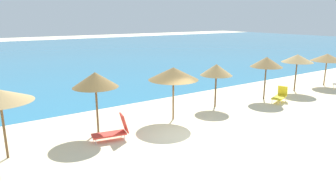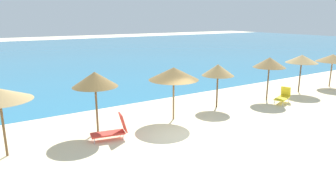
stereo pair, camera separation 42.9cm
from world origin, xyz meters
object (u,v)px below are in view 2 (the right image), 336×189
beach_umbrella_4 (95,79)px  lounge_chair_2 (283,96)px  lounge_chair_4 (113,130)px  beach_umbrella_8 (302,59)px  beach_umbrella_6 (218,70)px  beach_umbrella_9 (333,58)px  beach_umbrella_7 (270,62)px  beach_umbrella_5 (174,74)px

beach_umbrella_4 → lounge_chair_2: (11.69, -1.48, -2.12)m
beach_umbrella_4 → lounge_chair_4: (0.26, -1.24, -2.10)m
beach_umbrella_8 → beach_umbrella_4: bearing=179.2°
beach_umbrella_6 → beach_umbrella_9: 11.24m
beach_umbrella_6 → beach_umbrella_7: size_ratio=0.93×
beach_umbrella_7 → beach_umbrella_8: beach_umbrella_7 is taller
beach_umbrella_4 → beach_umbrella_7: size_ratio=1.03×
beach_umbrella_6 → beach_umbrella_7: bearing=-7.4°
beach_umbrella_9 → beach_umbrella_8: bearing=176.4°
beach_umbrella_4 → lounge_chair_2: size_ratio=1.84×
beach_umbrella_4 → lounge_chair_2: beach_umbrella_4 is taller
beach_umbrella_7 → beach_umbrella_9: size_ratio=1.11×
beach_umbrella_8 → beach_umbrella_9: 3.61m
beach_umbrella_6 → lounge_chair_2: (4.18, -1.55, -1.84)m
beach_umbrella_6 → beach_umbrella_4: bearing=-179.4°
beach_umbrella_7 → beach_umbrella_8: bearing=3.3°
beach_umbrella_6 → lounge_chair_4: 7.59m
beach_umbrella_6 → beach_umbrella_8: size_ratio=0.97×
beach_umbrella_5 → beach_umbrella_4: bearing=173.9°
beach_umbrella_5 → lounge_chair_2: bearing=-7.8°
beach_umbrella_9 → lounge_chair_4: (-18.48, -0.80, -1.80)m
beach_umbrella_4 → beach_umbrella_8: bearing=-0.8°
beach_umbrella_7 → lounge_chair_2: 2.32m
beach_umbrella_7 → lounge_chair_4: bearing=-175.8°
beach_umbrella_5 → lounge_chair_4: size_ratio=1.68×
beach_umbrella_6 → beach_umbrella_9: (11.23, -0.52, -0.03)m
beach_umbrella_5 → beach_umbrella_8: size_ratio=1.04×
beach_umbrella_5 → lounge_chair_4: beach_umbrella_5 is taller
beach_umbrella_4 → beach_umbrella_9: 18.74m
lounge_chair_2 → beach_umbrella_6: bearing=49.7°
beach_umbrella_5 → lounge_chair_2: (7.66, -1.05, -2.05)m
beach_umbrella_8 → lounge_chair_2: 4.17m
beach_umbrella_6 → lounge_chair_4: (-7.24, -1.32, -1.83)m
beach_umbrella_7 → beach_umbrella_9: 7.32m
beach_umbrella_6 → lounge_chair_4: size_ratio=1.57×
beach_umbrella_5 → beach_umbrella_9: (14.71, -0.01, -0.23)m
beach_umbrella_4 → beach_umbrella_9: size_ratio=1.14×
beach_umbrella_6 → lounge_chair_2: 4.83m
beach_umbrella_6 → beach_umbrella_9: bearing=-2.6°
beach_umbrella_9 → lounge_chair_4: 18.58m
beach_umbrella_8 → beach_umbrella_9: size_ratio=1.07×
beach_umbrella_4 → beach_umbrella_9: bearing=-1.4°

